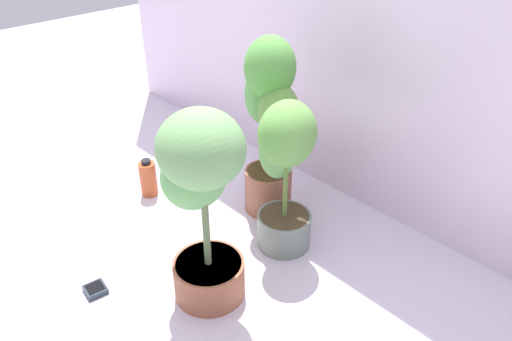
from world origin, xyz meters
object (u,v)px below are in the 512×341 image
Objects in this scene: potted_plant_back_right at (284,168)px; potted_plant_front_right at (201,191)px; nutrient_bottle at (148,178)px; hygrometer_box at (95,290)px; potted_plant_back_center at (270,118)px.

potted_plant_front_right reaches higher than potted_plant_back_right.
potted_plant_front_right is at bearing -15.46° from nutrient_bottle.
potted_plant_back_right reaches higher than hygrometer_box.
hygrometer_box is at bearing -93.75° from potted_plant_back_center.
potted_plant_back_center is 0.73m from nutrient_bottle.
potted_plant_back_center is at bearing 35.77° from nutrient_bottle.
potted_plant_back_right is 0.81m from nutrient_bottle.
potted_plant_front_right is at bearing -89.43° from potted_plant_back_right.
potted_plant_back_right is 0.90m from hygrometer_box.
potted_plant_back_center reaches higher than potted_plant_back_right.
potted_plant_back_right is 0.43m from potted_plant_front_right.
nutrient_bottle is (-0.44, 0.54, 0.08)m from hygrometer_box.
nutrient_bottle is (-0.73, -0.22, -0.29)m from potted_plant_back_right.
potted_plant_back_center reaches higher than nutrient_bottle.
nutrient_bottle is at bearing 164.54° from potted_plant_front_right.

